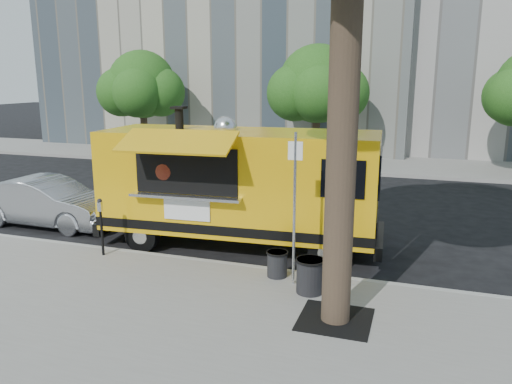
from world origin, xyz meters
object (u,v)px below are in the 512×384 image
at_px(trash_bin_left, 277,263).
at_px(parking_meter, 101,220).
at_px(food_truck, 238,184).
at_px(far_tree_a, 142,85).
at_px(sign_post, 295,200).
at_px(sedan, 48,202).
at_px(far_tree_b, 317,84).
at_px(trash_bin_right, 310,275).

bearing_deg(trash_bin_left, parking_meter, -179.31).
bearing_deg(parking_meter, food_truck, 36.46).
relative_size(far_tree_a, parking_meter, 4.01).
distance_m(far_tree_a, sign_post, 18.14).
xyz_separation_m(food_truck, trash_bin_left, (1.55, -1.87, -1.17)).
bearing_deg(food_truck, sedan, 176.13).
height_order(parking_meter, sedan, parking_meter).
relative_size(sign_post, trash_bin_left, 5.63).
xyz_separation_m(parking_meter, sedan, (-3.17, 1.95, -0.29)).
bearing_deg(far_tree_b, trash_bin_left, -81.28).
relative_size(far_tree_a, sign_post, 1.79).
relative_size(far_tree_b, parking_meter, 4.12).
distance_m(food_truck, trash_bin_left, 2.70).
height_order(food_truck, trash_bin_right, food_truck).
bearing_deg(sign_post, far_tree_a, 129.83).
bearing_deg(sign_post, trash_bin_right, -37.55).
bearing_deg(food_truck, trash_bin_right, -49.43).
xyz_separation_m(far_tree_a, food_truck, (9.60, -11.73, -2.17)).
xyz_separation_m(far_tree_b, trash_bin_left, (2.15, -14.00, -3.40)).
height_order(parking_meter, food_truck, food_truck).
distance_m(sign_post, food_truck, 2.89).
bearing_deg(sign_post, trash_bin_left, 148.21).
distance_m(far_tree_b, food_truck, 12.35).
height_order(far_tree_a, parking_meter, far_tree_a).
bearing_deg(trash_bin_right, parking_meter, 174.15).
bearing_deg(far_tree_a, sign_post, -50.17).
distance_m(sedan, trash_bin_left, 7.56).
relative_size(far_tree_a, sedan, 1.28).
relative_size(food_truck, sedan, 1.69).
xyz_separation_m(far_tree_b, sign_post, (2.55, -14.25, -1.98)).
distance_m(trash_bin_left, trash_bin_right, 0.98).
height_order(sign_post, trash_bin_right, sign_post).
relative_size(far_tree_b, sedan, 1.32).
distance_m(sign_post, trash_bin_left, 1.49).
height_order(far_tree_b, parking_meter, far_tree_b).
bearing_deg(sedan, parking_meter, -120.89).
relative_size(sign_post, food_truck, 0.43).
relative_size(parking_meter, trash_bin_right, 2.01).
height_order(trash_bin_left, trash_bin_right, trash_bin_right).
bearing_deg(sedan, trash_bin_left, -103.88).
bearing_deg(far_tree_b, trash_bin_right, -78.54).
xyz_separation_m(parking_meter, trash_bin_right, (4.95, -0.51, -0.48)).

